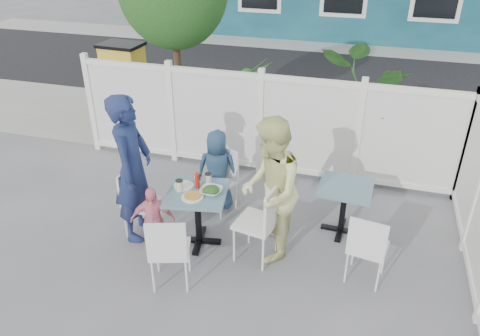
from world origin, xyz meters
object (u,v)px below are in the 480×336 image
(chair_left, at_px, (136,197))
(chair_back, at_px, (222,175))
(utility_cabinet, at_px, (125,81))
(spare_table, at_px, (345,197))
(chair_right, at_px, (263,218))
(woman, at_px, (270,191))
(toddler, at_px, (153,221))
(main_table, at_px, (197,203))
(man, at_px, (133,168))
(chair_near, at_px, (168,248))
(boy, at_px, (217,170))

(chair_left, xyz_separation_m, chair_back, (0.86, 0.84, -0.00))
(utility_cabinet, xyz_separation_m, chair_left, (2.06, -3.57, -0.17))
(spare_table, distance_m, chair_right, 1.18)
(woman, relative_size, toddler, 1.95)
(main_table, relative_size, toddler, 0.90)
(main_table, distance_m, man, 0.89)
(main_table, height_order, spare_table, main_table)
(utility_cabinet, distance_m, spare_table, 5.39)
(chair_right, height_order, chair_near, chair_right)
(chair_right, distance_m, chair_near, 1.13)
(chair_back, bearing_deg, chair_right, 154.14)
(chair_left, distance_m, man, 0.43)
(chair_back, xyz_separation_m, toddler, (-0.48, -1.16, -0.06))
(chair_near, bearing_deg, utility_cabinet, 105.84)
(chair_left, xyz_separation_m, man, (0.02, -0.03, 0.43))
(main_table, height_order, toddler, toddler)
(woman, bearing_deg, chair_right, -28.86)
(utility_cabinet, distance_m, boy, 3.96)
(utility_cabinet, xyz_separation_m, main_table, (2.89, -3.58, -0.11))
(boy, xyz_separation_m, toddler, (-0.42, -1.16, -0.12))
(chair_left, bearing_deg, chair_right, 88.09)
(chair_right, xyz_separation_m, man, (-1.64, 0.07, 0.35))
(chair_right, bearing_deg, utility_cabinet, 56.48)
(woman, bearing_deg, utility_cabinet, -144.79)
(main_table, bearing_deg, chair_back, 87.67)
(spare_table, distance_m, man, 2.63)
(spare_table, xyz_separation_m, chair_right, (-0.85, -0.81, 0.06))
(spare_table, distance_m, woman, 1.11)
(chair_back, bearing_deg, chair_left, 67.74)
(chair_left, height_order, chair_near, chair_near)
(woman, bearing_deg, boy, -142.96)
(woman, bearing_deg, chair_back, -145.33)
(boy, bearing_deg, chair_near, 81.51)
(man, distance_m, woman, 1.68)
(chair_near, bearing_deg, boy, 73.32)
(chair_back, bearing_deg, chair_near, 111.89)
(utility_cabinet, bearing_deg, woman, -39.35)
(chair_back, xyz_separation_m, chair_near, (-0.05, -1.67, 0.03))
(utility_cabinet, bearing_deg, chair_back, -39.19)
(spare_table, xyz_separation_m, chair_left, (-2.51, -0.71, -0.02))
(main_table, bearing_deg, woman, 2.97)
(chair_near, relative_size, toddler, 1.02)
(man, xyz_separation_m, woman, (1.68, 0.06, -0.06))
(spare_table, bearing_deg, woman, -140.02)
(utility_cabinet, distance_m, chair_right, 5.22)
(spare_table, xyz_separation_m, chair_back, (-1.65, 0.12, -0.02))
(utility_cabinet, relative_size, toddler, 1.53)
(chair_right, relative_size, toddler, 1.12)
(main_table, height_order, chair_right, chair_right)
(main_table, relative_size, chair_right, 0.80)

